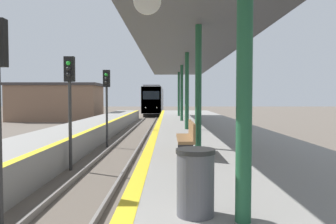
{
  "coord_description": "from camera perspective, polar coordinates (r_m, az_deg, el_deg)",
  "views": [
    {
      "loc": [
        2.24,
        -1.92,
        2.63
      ],
      "look_at": [
        2.28,
        14.48,
        1.93
      ],
      "focal_mm": 35.0,
      "sensor_mm": 36.0,
      "label": 1
    }
  ],
  "objects": [
    {
      "name": "signal_mid",
      "position": [
        12.3,
        -16.9,
        3.58
      ],
      "size": [
        0.36,
        0.31,
        4.11
      ],
      "color": "#2D2D2D",
      "rests_on": "ground"
    },
    {
      "name": "train",
      "position": [
        53.35,
        -2.55,
        2.04
      ],
      "size": [
        2.71,
        20.19,
        4.43
      ],
      "color": "black",
      "rests_on": "ground"
    },
    {
      "name": "trash_bin",
      "position": [
        4.51,
        4.65,
        -12.03
      ],
      "size": [
        0.53,
        0.53,
        0.9
      ],
      "color": "#4C4C51",
      "rests_on": "platform_right"
    },
    {
      "name": "bench",
      "position": [
        9.25,
        3.25,
        -4.3
      ],
      "size": [
        0.44,
        1.93,
        0.92
      ],
      "color": "brown",
      "rests_on": "platform_right"
    },
    {
      "name": "station_building",
      "position": [
        40.17,
        -18.97,
        1.66
      ],
      "size": [
        10.33,
        5.73,
        4.32
      ],
      "color": "brown",
      "rests_on": "ground"
    },
    {
      "name": "signal_far",
      "position": [
        17.68,
        -10.78,
        3.26
      ],
      "size": [
        0.36,
        0.31,
        4.11
      ],
      "color": "#2D2D2D",
      "rests_on": "ground"
    },
    {
      "name": "station_canopy",
      "position": [
        16.75,
        3.19,
        10.46
      ],
      "size": [
        4.57,
        31.13,
        4.07
      ],
      "color": "#1E5133",
      "rests_on": "platform_right"
    }
  ]
}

